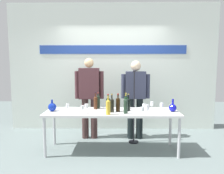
{
  "coord_description": "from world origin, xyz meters",
  "views": [
    {
      "loc": [
        0.06,
        -3.92,
        1.64
      ],
      "look_at": [
        0.0,
        0.15,
        1.17
      ],
      "focal_mm": 35.4,
      "sensor_mm": 36.0,
      "label": 1
    }
  ],
  "objects_px": {
    "wine_bottle_4": "(112,105)",
    "wine_bottle_7": "(128,104)",
    "wine_bottle_6": "(96,102)",
    "decanter_blue_left": "(52,107)",
    "wine_glass_right_1": "(152,104)",
    "wine_bottle_0": "(108,103)",
    "wine_bottle_5": "(98,101)",
    "microphone_stand": "(134,119)",
    "wine_bottle_2": "(118,104)",
    "wine_glass_left_1": "(68,106)",
    "wine_glass_right_0": "(144,106)",
    "wine_bottle_1": "(126,106)",
    "decanter_blue_right": "(173,108)",
    "presenter_left": "(89,93)",
    "wine_glass_right_2": "(147,108)",
    "wine_glass_left_0": "(86,106)",
    "wine_glass_right_4": "(142,109)",
    "presenter_right": "(135,94)",
    "wine_bottle_8": "(126,102)",
    "wine_bottle_3": "(108,107)",
    "wine_glass_right_3": "(162,105)",
    "display_table": "(112,114)",
    "wine_glass_left_2": "(82,108)"
  },
  "relations": [
    {
      "from": "presenter_left",
      "to": "wine_bottle_0",
      "type": "distance_m",
      "value": 0.71
    },
    {
      "from": "wine_bottle_3",
      "to": "microphone_stand",
      "type": "xyz_separation_m",
      "value": [
        0.5,
        0.69,
        -0.39
      ]
    },
    {
      "from": "wine_bottle_8",
      "to": "wine_glass_left_0",
      "type": "bearing_deg",
      "value": -153.64
    },
    {
      "from": "wine_bottle_6",
      "to": "wine_glass_right_1",
      "type": "bearing_deg",
      "value": 3.31
    },
    {
      "from": "wine_bottle_7",
      "to": "wine_glass_left_2",
      "type": "height_order",
      "value": "wine_bottle_7"
    },
    {
      "from": "decanter_blue_left",
      "to": "wine_glass_left_0",
      "type": "bearing_deg",
      "value": -9.33
    },
    {
      "from": "display_table",
      "to": "wine_bottle_8",
      "type": "distance_m",
      "value": 0.4
    },
    {
      "from": "presenter_left",
      "to": "wine_glass_right_0",
      "type": "bearing_deg",
      "value": -32.13
    },
    {
      "from": "presenter_left",
      "to": "wine_glass_right_4",
      "type": "xyz_separation_m",
      "value": [
        1.0,
        -0.98,
        -0.13
      ]
    },
    {
      "from": "display_table",
      "to": "wine_glass_right_4",
      "type": "bearing_deg",
      "value": -29.64
    },
    {
      "from": "presenter_right",
      "to": "wine_glass_right_0",
      "type": "xyz_separation_m",
      "value": [
        0.1,
        -0.67,
        -0.11
      ]
    },
    {
      "from": "presenter_right",
      "to": "wine_glass_left_0",
      "type": "distance_m",
      "value": 1.23
    },
    {
      "from": "wine_bottle_4",
      "to": "wine_bottle_1",
      "type": "bearing_deg",
      "value": -20.68
    },
    {
      "from": "wine_bottle_7",
      "to": "wine_bottle_2",
      "type": "bearing_deg",
      "value": -167.42
    },
    {
      "from": "decanter_blue_left",
      "to": "wine_glass_right_1",
      "type": "height_order",
      "value": "decanter_blue_left"
    },
    {
      "from": "wine_bottle_0",
      "to": "wine_bottle_5",
      "type": "xyz_separation_m",
      "value": [
        -0.19,
        0.14,
        0.01
      ]
    },
    {
      "from": "decanter_blue_right",
      "to": "presenter_left",
      "type": "height_order",
      "value": "presenter_left"
    },
    {
      "from": "wine_bottle_4",
      "to": "decanter_blue_left",
      "type": "bearing_deg",
      "value": 176.62
    },
    {
      "from": "decanter_blue_left",
      "to": "wine_bottle_1",
      "type": "relative_size",
      "value": 0.64
    },
    {
      "from": "wine_glass_left_1",
      "to": "wine_bottle_7",
      "type": "bearing_deg",
      "value": 6.02
    },
    {
      "from": "presenter_right",
      "to": "wine_bottle_7",
      "type": "xyz_separation_m",
      "value": [
        -0.19,
        -0.66,
        -0.08
      ]
    },
    {
      "from": "wine_bottle_4",
      "to": "microphone_stand",
      "type": "relative_size",
      "value": 0.22
    },
    {
      "from": "wine_glass_left_0",
      "to": "wine_glass_left_2",
      "type": "relative_size",
      "value": 1.07
    },
    {
      "from": "wine_bottle_1",
      "to": "presenter_left",
      "type": "bearing_deg",
      "value": 130.49
    },
    {
      "from": "wine_bottle_8",
      "to": "wine_glass_right_3",
      "type": "bearing_deg",
      "value": -7.77
    },
    {
      "from": "presenter_left",
      "to": "wine_glass_left_1",
      "type": "bearing_deg",
      "value": -111.2
    },
    {
      "from": "wine_bottle_6",
      "to": "wine_bottle_7",
      "type": "xyz_separation_m",
      "value": [
        0.61,
        -0.14,
        -0.01
      ]
    },
    {
      "from": "wine_bottle_2",
      "to": "wine_glass_left_1",
      "type": "height_order",
      "value": "wine_bottle_2"
    },
    {
      "from": "wine_bottle_5",
      "to": "wine_glass_right_4",
      "type": "height_order",
      "value": "wine_bottle_5"
    },
    {
      "from": "wine_bottle_4",
      "to": "wine_bottle_7",
      "type": "relative_size",
      "value": 1.04
    },
    {
      "from": "wine_bottle_5",
      "to": "microphone_stand",
      "type": "distance_m",
      "value": 0.82
    },
    {
      "from": "wine_glass_left_0",
      "to": "wine_glass_right_4",
      "type": "bearing_deg",
      "value": -10.45
    },
    {
      "from": "wine_glass_left_2",
      "to": "wine_glass_right_0",
      "type": "bearing_deg",
      "value": 11.87
    },
    {
      "from": "wine_glass_right_1",
      "to": "wine_bottle_5",
      "type": "bearing_deg",
      "value": 179.08
    },
    {
      "from": "wine_bottle_2",
      "to": "wine_bottle_4",
      "type": "xyz_separation_m",
      "value": [
        -0.11,
        -0.06,
        -0.0
      ]
    },
    {
      "from": "decanter_blue_left",
      "to": "wine_bottle_8",
      "type": "relative_size",
      "value": 0.7
    },
    {
      "from": "wine_glass_left_2",
      "to": "wine_glass_right_1",
      "type": "bearing_deg",
      "value": 19.49
    },
    {
      "from": "decanter_blue_left",
      "to": "decanter_blue_right",
      "type": "distance_m",
      "value": 2.18
    },
    {
      "from": "wine_bottle_2",
      "to": "wine_glass_right_3",
      "type": "height_order",
      "value": "wine_bottle_2"
    },
    {
      "from": "wine_bottle_5",
      "to": "wine_glass_right_0",
      "type": "xyz_separation_m",
      "value": [
        0.85,
        -0.23,
        -0.04
      ]
    },
    {
      "from": "wine_glass_left_1",
      "to": "wine_glass_right_4",
      "type": "distance_m",
      "value": 1.32
    },
    {
      "from": "decanter_blue_left",
      "to": "wine_glass_left_1",
      "type": "bearing_deg",
      "value": -14.46
    },
    {
      "from": "presenter_left",
      "to": "wine_glass_left_1",
      "type": "relative_size",
      "value": 11.48
    },
    {
      "from": "wine_bottle_1",
      "to": "wine_bottle_3",
      "type": "xyz_separation_m",
      "value": [
        -0.3,
        -0.09,
        -0.0
      ]
    },
    {
      "from": "wine_bottle_2",
      "to": "wine_bottle_6",
      "type": "height_order",
      "value": "wine_bottle_2"
    },
    {
      "from": "wine_bottle_6",
      "to": "microphone_stand",
      "type": "bearing_deg",
      "value": 19.25
    },
    {
      "from": "wine_bottle_5",
      "to": "wine_glass_left_0",
      "type": "height_order",
      "value": "wine_bottle_5"
    },
    {
      "from": "wine_bottle_3",
      "to": "wine_glass_right_3",
      "type": "bearing_deg",
      "value": 22.37
    },
    {
      "from": "wine_glass_left_0",
      "to": "wine_glass_right_3",
      "type": "relative_size",
      "value": 1.23
    },
    {
      "from": "wine_glass_right_2",
      "to": "decanter_blue_left",
      "type": "bearing_deg",
      "value": 173.57
    }
  ]
}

